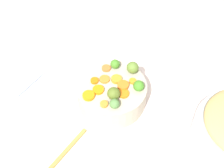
% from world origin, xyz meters
% --- Properties ---
extents(tabletop, '(2.40, 2.40, 0.02)m').
position_xyz_m(tabletop, '(0.00, 0.00, 0.01)').
color(tabletop, silver).
rests_on(tabletop, ground).
extents(serving_bowl_carrots, '(0.23, 0.23, 0.09)m').
position_xyz_m(serving_bowl_carrots, '(0.01, -0.00, 0.06)').
color(serving_bowl_carrots, '#B6AE96').
rests_on(serving_bowl_carrots, tabletop).
extents(carrot_slice_0, '(0.05, 0.05, 0.01)m').
position_xyz_m(carrot_slice_0, '(-0.00, -0.05, 0.11)').
color(carrot_slice_0, orange).
rests_on(carrot_slice_0, serving_bowl_carrots).
extents(carrot_slice_1, '(0.03, 0.03, 0.01)m').
position_xyz_m(carrot_slice_1, '(0.06, -0.05, 0.11)').
color(carrot_slice_1, orange).
rests_on(carrot_slice_1, serving_bowl_carrots).
extents(carrot_slice_2, '(0.05, 0.05, 0.01)m').
position_xyz_m(carrot_slice_2, '(-0.07, 0.04, 0.11)').
color(carrot_slice_2, orange).
rests_on(carrot_slice_2, serving_bowl_carrots).
extents(carrot_slice_3, '(0.05, 0.05, 0.01)m').
position_xyz_m(carrot_slice_3, '(0.02, 0.03, 0.11)').
color(carrot_slice_3, orange).
rests_on(carrot_slice_3, serving_bowl_carrots).
extents(carrot_slice_4, '(0.04, 0.04, 0.01)m').
position_xyz_m(carrot_slice_4, '(0.06, 0.06, 0.11)').
color(carrot_slice_4, orange).
rests_on(carrot_slice_4, serving_bowl_carrots).
extents(carrot_slice_5, '(0.04, 0.04, 0.01)m').
position_xyz_m(carrot_slice_5, '(-0.07, -0.02, 0.11)').
color(carrot_slice_5, orange).
rests_on(carrot_slice_5, serving_bowl_carrots).
extents(carrot_slice_6, '(0.04, 0.04, 0.01)m').
position_xyz_m(carrot_slice_6, '(0.04, 0.00, 0.11)').
color(carrot_slice_6, orange).
rests_on(carrot_slice_6, serving_bowl_carrots).
extents(carrot_slice_7, '(0.04, 0.04, 0.01)m').
position_xyz_m(carrot_slice_7, '(0.03, -0.03, 0.11)').
color(carrot_slice_7, orange).
rests_on(carrot_slice_7, serving_bowl_carrots).
extents(carrot_slice_8, '(0.05, 0.05, 0.01)m').
position_xyz_m(carrot_slice_8, '(-0.03, 0.02, 0.11)').
color(carrot_slice_8, orange).
rests_on(carrot_slice_8, serving_bowl_carrots).
extents(carrot_slice_9, '(0.04, 0.04, 0.01)m').
position_xyz_m(carrot_slice_9, '(-0.01, 0.06, 0.11)').
color(carrot_slice_9, orange).
rests_on(carrot_slice_9, serving_bowl_carrots).
extents(brussels_sprout_0, '(0.04, 0.04, 0.04)m').
position_xyz_m(brussels_sprout_0, '(0.04, -0.08, 0.12)').
color(brussels_sprout_0, '#438924').
rests_on(brussels_sprout_0, serving_bowl_carrots).
extents(brussels_sprout_1, '(0.03, 0.03, 0.03)m').
position_xyz_m(brussels_sprout_1, '(0.08, 0.04, 0.12)').
color(brussels_sprout_1, '#438325').
rests_on(brussels_sprout_1, serving_bowl_carrots).
extents(brussels_sprout_2, '(0.03, 0.03, 0.03)m').
position_xyz_m(brussels_sprout_2, '(-0.06, -0.05, 0.12)').
color(brussels_sprout_2, '#538241').
rests_on(brussels_sprout_2, serving_bowl_carrots).
extents(brussels_sprout_3, '(0.04, 0.04, 0.04)m').
position_xyz_m(brussels_sprout_3, '(0.10, -0.02, 0.13)').
color(brussels_sprout_3, olive).
rests_on(brussels_sprout_3, serving_bowl_carrots).
extents(brussels_sprout_4, '(0.04, 0.04, 0.04)m').
position_xyz_m(brussels_sprout_4, '(-0.03, -0.03, 0.13)').
color(brussels_sprout_4, '#566C24').
rests_on(brussels_sprout_4, serving_bowl_carrots).
extents(casserole_dish, '(0.23, 0.23, 0.09)m').
position_xyz_m(casserole_dish, '(0.34, -0.15, 0.06)').
color(casserole_dish, white).
rests_on(casserole_dish, tabletop).
extents(dish_towel, '(0.14, 0.12, 0.01)m').
position_xyz_m(dish_towel, '(-0.09, 0.34, 0.02)').
color(dish_towel, '#96A8C3').
rests_on(dish_towel, tabletop).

